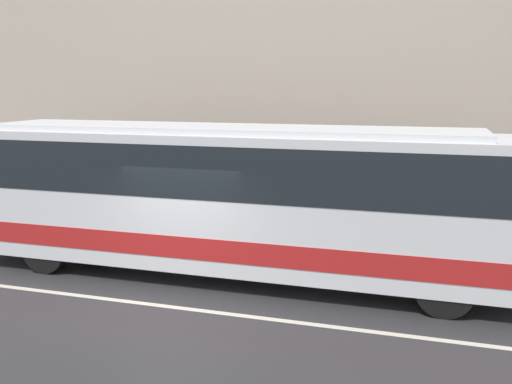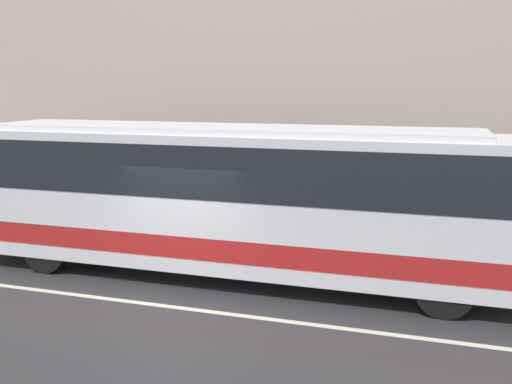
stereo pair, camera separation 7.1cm
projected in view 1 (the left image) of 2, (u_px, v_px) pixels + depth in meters
The scene contains 5 objects.
ground_plane at pixel (163, 306), 10.73m from camera, with size 60.00×60.00×0.00m, color #2D2D30.
sidewalk at pixel (250, 233), 15.76m from camera, with size 60.00×2.75×0.13m.
building_facade at pixel (266, 24), 16.13m from camera, with size 60.00×0.35×12.02m.
lane_stripe at pixel (163, 306), 10.72m from camera, with size 54.00×0.14×0.01m.
transit_bus at pixel (223, 192), 12.23m from camera, with size 12.41×2.48×3.25m.
Camera 1 is at (4.66, -9.18, 4.09)m, focal length 40.00 mm.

